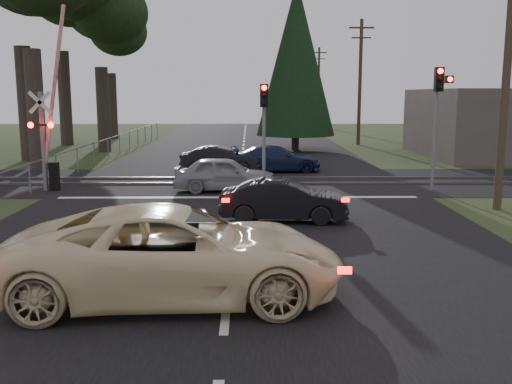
{
  "coord_description": "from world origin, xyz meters",
  "views": [
    {
      "loc": [
        0.4,
        -12.15,
        3.71
      ],
      "look_at": [
        0.57,
        1.85,
        1.3
      ],
      "focal_mm": 40.0,
      "sensor_mm": 36.0,
      "label": 1
    }
  ],
  "objects_px": {
    "blue_sedan": "(276,159)",
    "dark_car_far": "(220,160)",
    "traffic_signal_right": "(438,105)",
    "utility_pole_mid": "(360,80)",
    "utility_pole_near": "(508,61)",
    "utility_pole_far": "(319,85)",
    "silver_car": "(225,174)",
    "traffic_signal_center": "(264,117)",
    "cream_coupe": "(176,253)",
    "crossing_signal": "(49,138)",
    "dark_hatchback": "(284,201)"
  },
  "relations": [
    {
      "from": "crossing_signal",
      "to": "dark_hatchback",
      "type": "bearing_deg",
      "value": -32.04
    },
    {
      "from": "crossing_signal",
      "to": "dark_car_far",
      "type": "distance_m",
      "value": 8.24
    },
    {
      "from": "traffic_signal_right",
      "to": "dark_car_far",
      "type": "xyz_separation_m",
      "value": [
        -8.51,
        5.41,
        -2.69
      ]
    },
    {
      "from": "traffic_signal_right",
      "to": "utility_pole_mid",
      "type": "height_order",
      "value": "utility_pole_mid"
    },
    {
      "from": "utility_pole_mid",
      "to": "utility_pole_far",
      "type": "relative_size",
      "value": 1.0
    },
    {
      "from": "crossing_signal",
      "to": "traffic_signal_center",
      "type": "xyz_separation_m",
      "value": [
        8.27,
        0.89,
        0.75
      ]
    },
    {
      "from": "traffic_signal_center",
      "to": "cream_coupe",
      "type": "bearing_deg",
      "value": -98.59
    },
    {
      "from": "utility_pole_mid",
      "to": "utility_pole_far",
      "type": "height_order",
      "value": "same"
    },
    {
      "from": "cream_coupe",
      "to": "dark_car_far",
      "type": "distance_m",
      "value": 16.97
    },
    {
      "from": "dark_hatchback",
      "to": "cream_coupe",
      "type": "bearing_deg",
      "value": 164.38
    },
    {
      "from": "blue_sedan",
      "to": "dark_car_far",
      "type": "relative_size",
      "value": 1.13
    },
    {
      "from": "utility_pole_far",
      "to": "blue_sedan",
      "type": "distance_m",
      "value": 40.6
    },
    {
      "from": "silver_car",
      "to": "cream_coupe",
      "type": "bearing_deg",
      "value": 177.61
    },
    {
      "from": "utility_pole_mid",
      "to": "blue_sedan",
      "type": "relative_size",
      "value": 2.1
    },
    {
      "from": "cream_coupe",
      "to": "silver_car",
      "type": "bearing_deg",
      "value": -4.83
    },
    {
      "from": "utility_pole_near",
      "to": "cream_coupe",
      "type": "height_order",
      "value": "utility_pole_near"
    },
    {
      "from": "silver_car",
      "to": "blue_sedan",
      "type": "xyz_separation_m",
      "value": [
        2.26,
        5.57,
        -0.04
      ]
    },
    {
      "from": "cream_coupe",
      "to": "crossing_signal",
      "type": "bearing_deg",
      "value": 25.19
    },
    {
      "from": "traffic_signal_right",
      "to": "dark_car_far",
      "type": "relative_size",
      "value": 1.24
    },
    {
      "from": "traffic_signal_center",
      "to": "utility_pole_near",
      "type": "bearing_deg",
      "value": -31.95
    },
    {
      "from": "dark_car_far",
      "to": "blue_sedan",
      "type": "bearing_deg",
      "value": -81.89
    },
    {
      "from": "utility_pole_mid",
      "to": "silver_car",
      "type": "distance_m",
      "value": 22.67
    },
    {
      "from": "silver_car",
      "to": "dark_car_far",
      "type": "bearing_deg",
      "value": 4.11
    },
    {
      "from": "utility_pole_near",
      "to": "utility_pole_mid",
      "type": "distance_m",
      "value": 24.0
    },
    {
      "from": "dark_hatchback",
      "to": "blue_sedan",
      "type": "bearing_deg",
      "value": 3.01
    },
    {
      "from": "dark_hatchback",
      "to": "dark_car_far",
      "type": "distance_m",
      "value": 10.81
    },
    {
      "from": "traffic_signal_right",
      "to": "blue_sedan",
      "type": "height_order",
      "value": "traffic_signal_right"
    },
    {
      "from": "utility_pole_far",
      "to": "dark_hatchback",
      "type": "bearing_deg",
      "value": -97.95
    },
    {
      "from": "utility_pole_far",
      "to": "silver_car",
      "type": "xyz_separation_m",
      "value": [
        -9.04,
        -45.39,
        -4.06
      ]
    },
    {
      "from": "utility_pole_mid",
      "to": "silver_car",
      "type": "height_order",
      "value": "utility_pole_mid"
    },
    {
      "from": "traffic_signal_right",
      "to": "utility_pole_mid",
      "type": "xyz_separation_m",
      "value": [
        0.95,
        20.53,
        1.41
      ]
    },
    {
      "from": "cream_coupe",
      "to": "blue_sedan",
      "type": "bearing_deg",
      "value": -11.65
    },
    {
      "from": "traffic_signal_center",
      "to": "dark_car_far",
      "type": "bearing_deg",
      "value": 115.06
    },
    {
      "from": "traffic_signal_center",
      "to": "cream_coupe",
      "type": "distance_m",
      "value": 13.06
    },
    {
      "from": "dark_hatchback",
      "to": "silver_car",
      "type": "relative_size",
      "value": 0.95
    },
    {
      "from": "utility_pole_far",
      "to": "dark_car_far",
      "type": "relative_size",
      "value": 2.38
    },
    {
      "from": "cream_coupe",
      "to": "utility_pole_near",
      "type": "bearing_deg",
      "value": -52.32
    },
    {
      "from": "silver_car",
      "to": "traffic_signal_center",
      "type": "bearing_deg",
      "value": -55.8
    },
    {
      "from": "dark_hatchback",
      "to": "utility_pole_near",
      "type": "bearing_deg",
      "value": -72.25
    },
    {
      "from": "utility_pole_near",
      "to": "dark_car_far",
      "type": "relative_size",
      "value": 2.38
    },
    {
      "from": "traffic_signal_right",
      "to": "dark_hatchback",
      "type": "relative_size",
      "value": 1.26
    },
    {
      "from": "utility_pole_near",
      "to": "utility_pole_mid",
      "type": "xyz_separation_m",
      "value": [
        0.0,
        24.0,
        0.0
      ]
    },
    {
      "from": "utility_pole_mid",
      "to": "utility_pole_far",
      "type": "xyz_separation_m",
      "value": [
        0.0,
        25.0,
        0.0
      ]
    },
    {
      "from": "dark_car_far",
      "to": "utility_pole_far",
      "type": "bearing_deg",
      "value": -11.58
    },
    {
      "from": "blue_sedan",
      "to": "dark_car_far",
      "type": "xyz_separation_m",
      "value": [
        -2.68,
        -0.3,
        0.0
      ]
    },
    {
      "from": "silver_car",
      "to": "dark_hatchback",
      "type": "bearing_deg",
      "value": -160.0
    },
    {
      "from": "utility_pole_mid",
      "to": "cream_coupe",
      "type": "distance_m",
      "value": 33.67
    },
    {
      "from": "traffic_signal_right",
      "to": "utility_pole_near",
      "type": "xyz_separation_m",
      "value": [
        0.95,
        -3.47,
        1.41
      ]
    },
    {
      "from": "traffic_signal_center",
      "to": "utility_pole_near",
      "type": "distance_m",
      "value": 9.05
    },
    {
      "from": "utility_pole_near",
      "to": "dark_car_far",
      "type": "distance_m",
      "value": 13.61
    }
  ]
}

